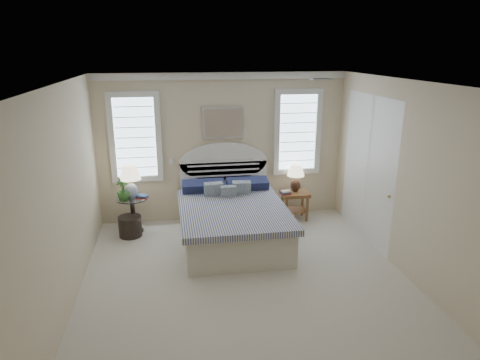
% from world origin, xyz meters
% --- Properties ---
extents(floor, '(4.50, 5.00, 0.01)m').
position_xyz_m(floor, '(0.00, 0.00, 0.00)').
color(floor, beige).
rests_on(floor, ground).
extents(ceiling, '(4.50, 5.00, 0.01)m').
position_xyz_m(ceiling, '(0.00, 0.00, 2.70)').
color(ceiling, silver).
rests_on(ceiling, wall_back).
extents(wall_back, '(4.50, 0.02, 2.70)m').
position_xyz_m(wall_back, '(0.00, 2.50, 1.35)').
color(wall_back, beige).
rests_on(wall_back, floor).
extents(wall_left, '(0.02, 5.00, 2.70)m').
position_xyz_m(wall_left, '(-2.25, 0.00, 1.35)').
color(wall_left, beige).
rests_on(wall_left, floor).
extents(wall_right, '(0.02, 5.00, 2.70)m').
position_xyz_m(wall_right, '(2.25, 0.00, 1.35)').
color(wall_right, beige).
rests_on(wall_right, floor).
extents(crown_molding, '(4.50, 0.08, 0.12)m').
position_xyz_m(crown_molding, '(0.00, 2.46, 2.64)').
color(crown_molding, silver).
rests_on(crown_molding, wall_back).
extents(hvac_vent, '(0.30, 0.20, 0.02)m').
position_xyz_m(hvac_vent, '(1.20, 0.80, 2.68)').
color(hvac_vent, '#B2B2B2').
rests_on(hvac_vent, ceiling).
extents(switch_plate, '(0.08, 0.01, 0.12)m').
position_xyz_m(switch_plate, '(-0.95, 2.48, 1.15)').
color(switch_plate, silver).
rests_on(switch_plate, wall_back).
extents(window_left, '(0.90, 0.06, 1.60)m').
position_xyz_m(window_left, '(-1.55, 2.48, 1.60)').
color(window_left, silver).
rests_on(window_left, wall_back).
extents(window_right, '(0.90, 0.06, 1.60)m').
position_xyz_m(window_right, '(1.40, 2.48, 1.60)').
color(window_right, silver).
rests_on(window_right, wall_back).
extents(painting, '(0.74, 0.04, 0.58)m').
position_xyz_m(painting, '(0.00, 2.46, 1.82)').
color(painting, silver).
rests_on(painting, wall_back).
extents(closet_door, '(0.02, 1.80, 2.40)m').
position_xyz_m(closet_door, '(2.23, 1.20, 1.20)').
color(closet_door, white).
rests_on(closet_door, floor).
extents(bed, '(1.72, 2.28, 1.47)m').
position_xyz_m(bed, '(0.00, 1.46, 0.39)').
color(bed, beige).
rests_on(bed, floor).
extents(side_table_left, '(0.56, 0.56, 0.63)m').
position_xyz_m(side_table_left, '(-1.65, 2.05, 0.39)').
color(side_table_left, black).
rests_on(side_table_left, floor).
extents(nightstand_right, '(0.50, 0.40, 0.53)m').
position_xyz_m(nightstand_right, '(1.30, 2.15, 0.39)').
color(nightstand_right, brown).
rests_on(nightstand_right, floor).
extents(floor_pot, '(0.39, 0.39, 0.35)m').
position_xyz_m(floor_pot, '(-1.70, 1.88, 0.18)').
color(floor_pot, black).
rests_on(floor_pot, floor).
extents(lamp_left, '(0.37, 0.37, 0.59)m').
position_xyz_m(lamp_left, '(-1.65, 2.04, 0.99)').
color(lamp_left, silver).
rests_on(lamp_left, side_table_left).
extents(lamp_right, '(0.40, 0.40, 0.52)m').
position_xyz_m(lamp_right, '(1.33, 2.24, 0.84)').
color(lamp_right, black).
rests_on(lamp_right, nightstand_right).
extents(potted_plant, '(0.24, 0.24, 0.39)m').
position_xyz_m(potted_plant, '(-1.77, 1.94, 0.83)').
color(potted_plant, '#3B732E').
rests_on(potted_plant, side_table_left).
extents(books_left, '(0.22, 0.19, 0.05)m').
position_xyz_m(books_left, '(-1.47, 2.01, 0.66)').
color(books_left, maroon).
rests_on(books_left, side_table_left).
extents(books_right, '(0.20, 0.17, 0.07)m').
position_xyz_m(books_right, '(1.10, 2.07, 0.56)').
color(books_right, maroon).
rests_on(books_right, nightstand_right).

